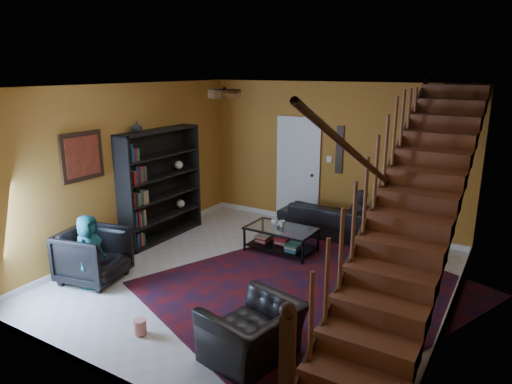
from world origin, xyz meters
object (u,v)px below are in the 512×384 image
at_px(sofa, 337,220).
at_px(coffee_table, 281,238).
at_px(bookshelf, 161,187).
at_px(armchair_right, 253,332).
at_px(armchair_left, 93,255).

distance_m(sofa, coffee_table, 1.33).
distance_m(bookshelf, armchair_right, 4.10).
relative_size(sofa, coffee_table, 1.80).
relative_size(bookshelf, sofa, 0.95).
bearing_deg(coffee_table, sofa, 67.09).
bearing_deg(bookshelf, coffee_table, 12.21).
bearing_deg(sofa, armchair_right, 99.50).
xyz_separation_m(bookshelf, armchair_right, (3.34, -2.29, -0.65)).
xyz_separation_m(sofa, coffee_table, (-0.52, -1.22, -0.06)).
distance_m(sofa, armchair_left, 4.30).
height_order(bookshelf, armchair_left, bookshelf).
bearing_deg(bookshelf, sofa, 31.93).
bearing_deg(coffee_table, armchair_right, -67.86).
distance_m(bookshelf, sofa, 3.28).
relative_size(sofa, armchair_left, 2.45).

